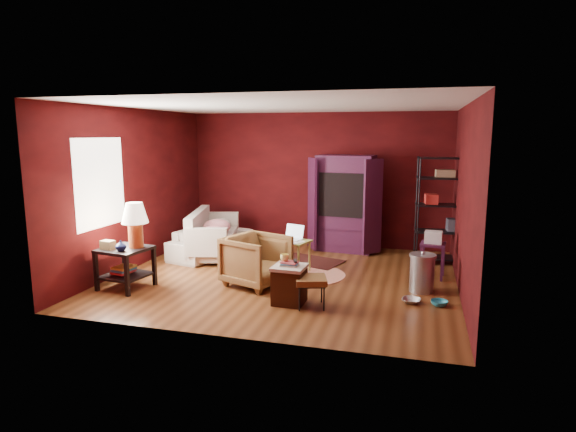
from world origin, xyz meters
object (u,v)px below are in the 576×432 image
object	(u,v)px
side_table	(130,237)
tv_armoire	(345,202)
laptop_desk	(291,243)
wire_shelving	(444,206)
hamper	(289,284)
sofa	(211,236)
armchair	(257,258)

from	to	relation	value
side_table	tv_armoire	bearing A→B (deg)	49.47
laptop_desk	wire_shelving	distance (m)	2.89
hamper	laptop_desk	world-z (taller)	laptop_desk
laptop_desk	wire_shelving	xyz separation A→B (m)	(2.55, 1.23, 0.58)
sofa	tv_armoire	world-z (taller)	tv_armoire
tv_armoire	laptop_desk	bearing A→B (deg)	-105.52
side_table	wire_shelving	world-z (taller)	wire_shelving
tv_armoire	armchair	bearing A→B (deg)	-104.91
hamper	tv_armoire	xyz separation A→B (m)	(0.26, 3.30, 0.73)
armchair	hamper	bearing A→B (deg)	-112.37
hamper	tv_armoire	distance (m)	3.39
tv_armoire	sofa	bearing A→B (deg)	-151.84
armchair	sofa	bearing A→B (deg)	63.59
sofa	armchair	bearing A→B (deg)	-123.02
hamper	laptop_desk	size ratio (longest dim) A/B	0.78
side_table	hamper	bearing A→B (deg)	-0.75
hamper	armchair	bearing A→B (deg)	137.14
sofa	armchair	world-z (taller)	armchair
side_table	laptop_desk	distance (m)	2.64
laptop_desk	tv_armoire	distance (m)	1.93
side_table	hamper	size ratio (longest dim) A/B	2.12
armchair	laptop_desk	bearing A→B (deg)	1.40
hamper	tv_armoire	bearing A→B (deg)	85.58
laptop_desk	tv_armoire	xyz separation A→B (m)	(0.66, 1.74, 0.52)
armchair	laptop_desk	size ratio (longest dim) A/B	1.10
sofa	side_table	bearing A→B (deg)	-174.41
sofa	laptop_desk	size ratio (longest dim) A/B	2.36
hamper	laptop_desk	distance (m)	1.63
laptop_desk	sofa	bearing A→B (deg)	175.78
hamper	wire_shelving	size ratio (longest dim) A/B	0.32
laptop_desk	armchair	bearing A→B (deg)	-92.11
sofa	hamper	world-z (taller)	sofa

